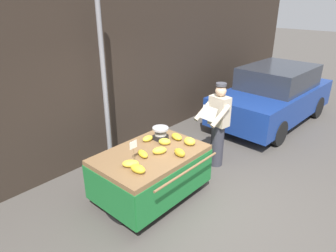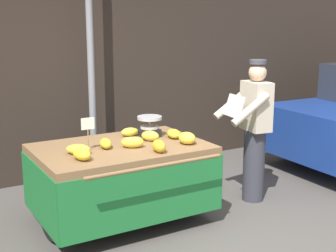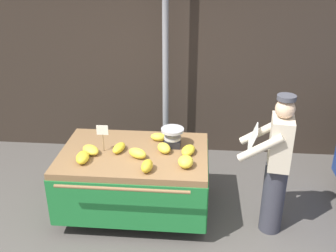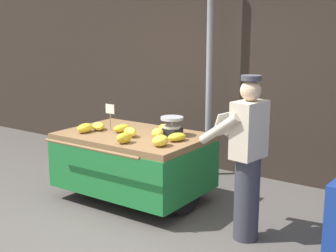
% 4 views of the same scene
% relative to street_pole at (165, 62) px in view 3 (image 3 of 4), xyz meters
% --- Properties ---
extents(back_wall, '(16.00, 0.24, 3.47)m').
position_rel_street_pole_xyz_m(back_wall, '(0.18, 0.45, 0.14)').
color(back_wall, '#332821').
rests_on(back_wall, ground).
extents(street_pole, '(0.09, 0.09, 3.19)m').
position_rel_street_pole_xyz_m(street_pole, '(0.00, 0.00, 0.00)').
color(street_pole, gray).
rests_on(street_pole, ground).
extents(banana_cart, '(1.80, 1.40, 0.87)m').
position_rel_street_pole_xyz_m(banana_cart, '(-0.25, -1.43, -0.95)').
color(banana_cart, olive).
rests_on(banana_cart, ground).
extents(weighing_scale, '(0.28, 0.28, 0.24)m').
position_rel_street_pole_xyz_m(weighing_scale, '(0.20, -1.23, -0.61)').
color(weighing_scale, black).
rests_on(weighing_scale, banana_cart).
extents(price_sign, '(0.14, 0.01, 0.34)m').
position_rel_street_pole_xyz_m(price_sign, '(-0.62, -1.44, -0.48)').
color(price_sign, '#997A51').
rests_on(price_sign, banana_cart).
extents(banana_bunch_0, '(0.21, 0.14, 0.10)m').
position_rel_street_pole_xyz_m(banana_bunch_0, '(0.01, -1.10, -0.68)').
color(banana_bunch_0, yellow).
rests_on(banana_bunch_0, banana_cart).
extents(banana_bunch_1, '(0.15, 0.23, 0.13)m').
position_rel_street_pole_xyz_m(banana_bunch_1, '(-0.03, -1.86, -0.67)').
color(banana_bunch_1, gold).
rests_on(banana_bunch_1, banana_cart).
extents(banana_bunch_2, '(0.27, 0.23, 0.12)m').
position_rel_street_pole_xyz_m(banana_bunch_2, '(-0.19, -1.57, -0.67)').
color(banana_bunch_2, yellow).
rests_on(banana_bunch_2, banana_cart).
extents(banana_bunch_3, '(0.23, 0.25, 0.11)m').
position_rel_street_pole_xyz_m(banana_bunch_3, '(0.11, -1.41, -0.67)').
color(banana_bunch_3, yellow).
rests_on(banana_bunch_3, banana_cart).
extents(banana_bunch_4, '(0.17, 0.21, 0.13)m').
position_rel_street_pole_xyz_m(banana_bunch_4, '(0.38, -1.73, -0.67)').
color(banana_bunch_4, yellow).
rests_on(banana_bunch_4, banana_cart).
extents(banana_bunch_5, '(0.21, 0.28, 0.10)m').
position_rel_street_pole_xyz_m(banana_bunch_5, '(0.40, -1.43, -0.68)').
color(banana_bunch_5, yellow).
rests_on(banana_bunch_5, banana_cart).
extents(banana_bunch_6, '(0.17, 0.26, 0.10)m').
position_rel_street_pole_xyz_m(banana_bunch_6, '(-0.43, -1.44, -0.68)').
color(banana_bunch_6, yellow).
rests_on(banana_bunch_6, banana_cart).
extents(banana_bunch_7, '(0.17, 0.26, 0.12)m').
position_rel_street_pole_xyz_m(banana_bunch_7, '(-0.79, -1.72, -0.67)').
color(banana_bunch_7, yellow).
rests_on(banana_bunch_7, banana_cart).
extents(banana_bunch_8, '(0.29, 0.28, 0.10)m').
position_rel_street_pole_xyz_m(banana_bunch_8, '(-0.76, -1.52, -0.68)').
color(banana_bunch_8, yellow).
rests_on(banana_bunch_8, banana_cart).
extents(vendor_person, '(0.62, 0.57, 1.71)m').
position_rel_street_pole_xyz_m(vendor_person, '(1.40, -1.64, -0.72)').
color(vendor_person, '#383842').
rests_on(vendor_person, ground).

